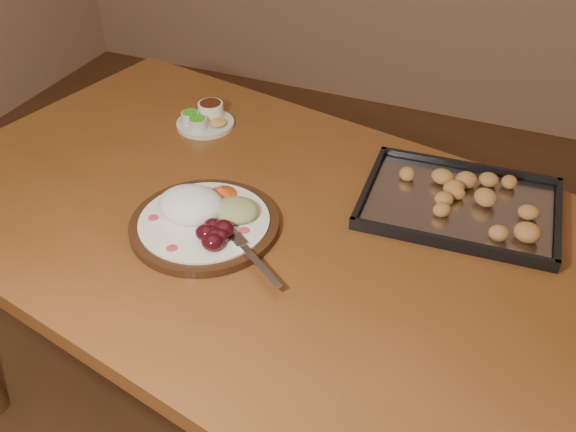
% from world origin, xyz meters
% --- Properties ---
extents(dining_table, '(1.65, 1.19, 0.75)m').
position_xyz_m(dining_table, '(-0.04, 0.00, 0.65)').
color(dining_table, brown).
rests_on(dining_table, ground).
extents(dinner_plate, '(0.37, 0.30, 0.07)m').
position_xyz_m(dinner_plate, '(-0.12, -0.07, 0.77)').
color(dinner_plate, '#321B0E').
rests_on(dinner_plate, dining_table).
extents(condiment_saucer, '(0.15, 0.15, 0.05)m').
position_xyz_m(condiment_saucer, '(-0.32, 0.29, 0.77)').
color(condiment_saucer, beige).
rests_on(condiment_saucer, dining_table).
extents(baking_tray, '(0.42, 0.32, 0.04)m').
position_xyz_m(baking_tray, '(0.34, 0.19, 0.76)').
color(baking_tray, black).
rests_on(baking_tray, dining_table).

